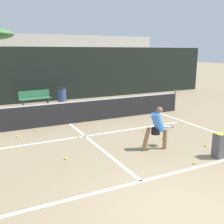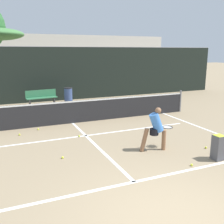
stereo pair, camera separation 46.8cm
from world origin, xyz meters
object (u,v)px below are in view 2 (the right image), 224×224
at_px(ball_hopper, 218,147).
at_px(player_practicing, 156,127).
at_px(trash_bin, 68,95).
at_px(parked_car, 44,85).
at_px(courtside_bench, 42,97).

bearing_deg(ball_hopper, player_practicing, 133.28).
height_order(trash_bin, parked_car, parked_car).
height_order(ball_hopper, courtside_bench, courtside_bench).
relative_size(ball_hopper, parked_car, 0.17).
relative_size(courtside_bench, trash_bin, 1.87).
xyz_separation_m(player_practicing, ball_hopper, (1.22, -1.29, -0.35)).
height_order(ball_hopper, parked_car, parked_car).
bearing_deg(ball_hopper, courtside_bench, 109.41).
distance_m(courtside_bench, trash_bin, 1.51).
distance_m(player_practicing, courtside_bench, 8.52).
bearing_deg(parked_car, ball_hopper, -79.45).
xyz_separation_m(ball_hopper, courtside_bench, (-3.36, 9.54, 0.10)).
distance_m(trash_bin, parked_car, 4.28).
xyz_separation_m(player_practicing, courtside_bench, (-2.14, 8.24, -0.25)).
xyz_separation_m(ball_hopper, parked_car, (-2.56, 13.77, 0.22)).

